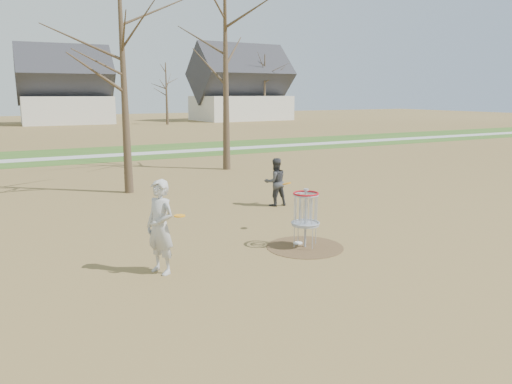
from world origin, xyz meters
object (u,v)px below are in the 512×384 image
(player_standing, at_px, (160,227))
(disc_golf_basket, at_px, (306,209))
(player_throwing, at_px, (275,182))
(disc_grounded, at_px, (298,243))

(player_standing, distance_m, disc_golf_basket, 3.47)
(player_standing, xyz_separation_m, disc_golf_basket, (3.47, 0.07, -0.03))
(player_throwing, xyz_separation_m, disc_grounded, (-1.61, -3.86, -0.75))
(player_throwing, distance_m, disc_grounded, 4.24)
(player_standing, bearing_deg, player_throwing, 105.25)
(player_standing, bearing_deg, disc_golf_basket, 66.59)
(player_throwing, distance_m, disc_golf_basket, 4.46)
(disc_grounded, distance_m, disc_golf_basket, 0.94)
(disc_grounded, height_order, disc_golf_basket, disc_golf_basket)
(player_throwing, height_order, disc_golf_basket, player_throwing)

